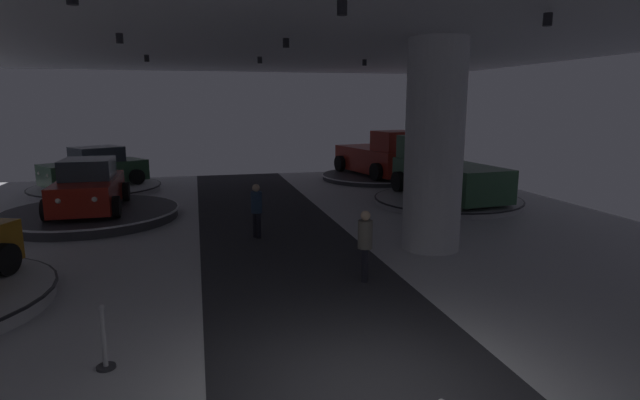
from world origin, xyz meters
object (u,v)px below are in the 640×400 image
(visitor_walking_near, at_px, (257,207))
(column_right, at_px, (434,147))
(display_car_far_left, at_px, (89,187))
(visitor_walking_far, at_px, (365,241))
(display_platform_far_right, at_px, (447,200))
(display_car_deep_left, at_px, (95,169))
(display_platform_deep_left, at_px, (96,189))
(pickup_truck_far_right, at_px, (444,173))
(display_platform_far_left, at_px, (91,214))
(pickup_truck_deep_right, at_px, (380,157))
(display_platform_deep_right, at_px, (377,176))

(visitor_walking_near, bearing_deg, column_right, -26.10)
(display_car_far_left, height_order, visitor_walking_far, display_car_far_left)
(display_platform_far_right, relative_size, display_car_deep_left, 1.26)
(column_right, xyz_separation_m, visitor_walking_far, (-2.56, -2.01, -1.84))
(display_platform_deep_left, distance_m, visitor_walking_near, 11.09)
(display_platform_far_right, distance_m, pickup_truck_far_right, 1.09)
(visitor_walking_far, bearing_deg, display_car_far_left, 131.79)
(visitor_walking_near, bearing_deg, display_platform_far_left, 144.67)
(pickup_truck_far_right, height_order, display_car_deep_left, pickup_truck_far_right)
(pickup_truck_far_right, relative_size, visitor_walking_far, 3.44)
(column_right, height_order, display_car_far_left, column_right)
(visitor_walking_near, bearing_deg, visitor_walking_far, -65.86)
(display_platform_far_right, xyz_separation_m, display_platform_far_left, (-12.99, 0.41, 0.05))
(display_platform_far_right, bearing_deg, column_right, -121.89)
(pickup_truck_deep_right, distance_m, pickup_truck_far_right, 6.14)
(display_platform_far_left, bearing_deg, display_platform_deep_right, 26.87)
(display_platform_far_left, distance_m, visitor_walking_near, 6.37)
(column_right, distance_m, display_car_far_left, 11.38)
(column_right, height_order, display_car_deep_left, column_right)
(display_platform_far_right, relative_size, display_platform_far_left, 0.99)
(pickup_truck_deep_right, bearing_deg, display_platform_deep_right, 101.45)
(column_right, distance_m, display_platform_far_left, 11.53)
(column_right, relative_size, display_car_far_left, 1.29)
(pickup_truck_far_right, relative_size, display_platform_deep_left, 1.00)
(pickup_truck_deep_right, xyz_separation_m, display_car_deep_left, (-13.40, -0.38, -0.14))
(display_platform_deep_right, distance_m, pickup_truck_deep_right, 1.09)
(pickup_truck_deep_right, height_order, display_car_far_left, pickup_truck_deep_right)
(display_platform_deep_right, distance_m, display_platform_far_right, 6.78)
(display_platform_far_right, bearing_deg, display_car_far_left, 178.08)
(column_right, height_order, display_platform_far_right, column_right)
(visitor_walking_near, relative_size, visitor_walking_far, 1.00)
(pickup_truck_deep_right, bearing_deg, display_car_far_left, -154.51)
(pickup_truck_deep_right, relative_size, display_platform_far_left, 0.98)
(visitor_walking_near, bearing_deg, display_platform_deep_left, 122.73)
(display_platform_deep_right, relative_size, display_car_deep_left, 1.26)
(display_car_far_left, distance_m, visitor_walking_far, 10.57)
(display_car_deep_left, relative_size, visitor_walking_far, 2.83)
(pickup_truck_far_right, distance_m, display_car_far_left, 12.96)
(display_platform_far_left, height_order, visitor_walking_far, visitor_walking_far)
(visitor_walking_near, distance_m, visitor_walking_far, 4.59)
(display_platform_far_right, relative_size, visitor_walking_near, 3.57)
(pickup_truck_deep_right, distance_m, display_car_deep_left, 13.41)
(display_platform_deep_left, bearing_deg, column_right, -47.77)
(display_platform_deep_right, bearing_deg, display_car_deep_left, -177.04)
(pickup_truck_far_right, height_order, display_platform_far_left, pickup_truck_far_right)
(display_car_far_left, bearing_deg, pickup_truck_far_right, -0.51)
(column_right, distance_m, visitor_walking_far, 3.74)
(display_platform_deep_right, xyz_separation_m, display_platform_far_left, (-12.54, -6.36, 0.05))
(pickup_truck_far_right, xyz_separation_m, display_car_deep_left, (-13.75, 5.75, -0.13))
(pickup_truck_deep_right, bearing_deg, display_platform_far_left, -154.40)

